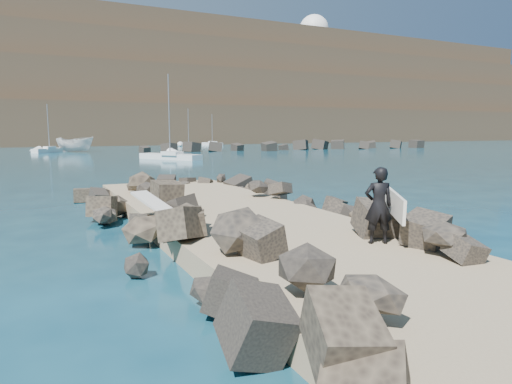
% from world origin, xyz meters
% --- Properties ---
extents(ground, '(800.00, 800.00, 0.00)m').
position_xyz_m(ground, '(0.00, 0.00, 0.00)').
color(ground, '#0F384C').
rests_on(ground, ground).
extents(jetty, '(6.00, 26.00, 0.60)m').
position_xyz_m(jetty, '(0.00, -2.00, 0.30)').
color(jetty, '#8C7759').
rests_on(jetty, ground).
extents(riprap_left, '(2.60, 22.00, 1.00)m').
position_xyz_m(riprap_left, '(-2.90, -1.50, 0.50)').
color(riprap_left, black).
rests_on(riprap_left, ground).
extents(riprap_right, '(2.60, 22.00, 1.00)m').
position_xyz_m(riprap_right, '(2.90, -1.50, 0.50)').
color(riprap_right, black).
rests_on(riprap_right, ground).
extents(breakwater_secondary, '(52.00, 4.00, 1.20)m').
position_xyz_m(breakwater_secondary, '(35.00, 55.00, 0.60)').
color(breakwater_secondary, black).
rests_on(breakwater_secondary, ground).
extents(headland, '(360.00, 140.00, 32.00)m').
position_xyz_m(headland, '(10.00, 160.00, 16.00)').
color(headland, '#2D4919').
rests_on(headland, ground).
extents(surfboard_resting, '(1.08, 2.32, 0.07)m').
position_xyz_m(surfboard_resting, '(-2.86, 0.34, 1.04)').
color(surfboard_resting, silver).
rests_on(surfboard_resting, riprap_left).
extents(boat_imported, '(6.56, 5.58, 2.45)m').
position_xyz_m(boat_imported, '(0.00, 64.36, 1.22)').
color(boat_imported, silver).
rests_on(boat_imported, ground).
extents(surfer_with_board, '(1.48, 2.11, 1.92)m').
position_xyz_m(surfer_with_board, '(1.50, -4.96, 1.57)').
color(surfer_with_board, black).
rests_on(surfer_with_board, jetty).
extents(radome, '(12.40, 12.40, 19.64)m').
position_xyz_m(radome, '(103.47, 154.60, 43.41)').
color(radome, white).
rests_on(radome, headland).
extents(sailboat_c, '(5.93, 8.20, 10.04)m').
position_xyz_m(sailboat_c, '(8.46, 39.33, 0.35)').
color(sailboat_c, silver).
rests_on(sailboat_c, ground).
extents(sailboat_d, '(3.06, 6.80, 8.06)m').
position_xyz_m(sailboat_d, '(23.51, 79.15, 0.35)').
color(sailboat_d, silver).
rests_on(sailboat_d, ground).
extents(sailboat_f, '(3.31, 5.93, 7.20)m').
position_xyz_m(sailboat_f, '(30.99, 84.94, 0.35)').
color(sailboat_f, silver).
rests_on(sailboat_f, ground).
extents(sailboat_b, '(5.29, 5.37, 7.54)m').
position_xyz_m(sailboat_b, '(-3.75, 64.34, 0.35)').
color(sailboat_b, silver).
rests_on(sailboat_b, ground).
extents(headland_buildings, '(137.50, 30.50, 5.00)m').
position_xyz_m(headland_buildings, '(16.81, 152.19, 33.97)').
color(headland_buildings, white).
rests_on(headland_buildings, headland).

